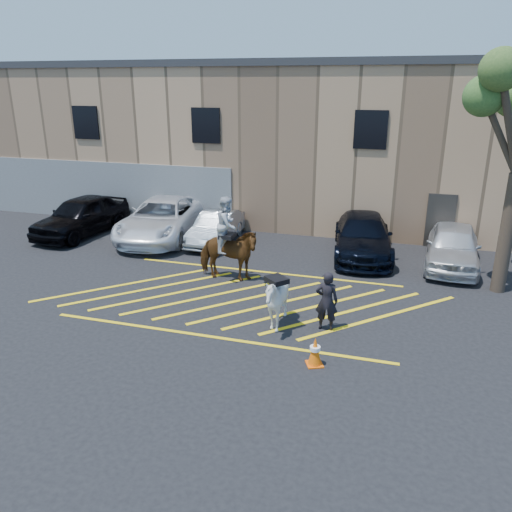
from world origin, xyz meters
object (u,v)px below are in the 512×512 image
(car_black_suv, at_px, (81,216))
(car_blue_suv, at_px, (363,236))
(handler, at_px, (327,301))
(saddled_white, at_px, (276,301))
(mounted_bay, at_px, (228,247))
(traffic_cone, at_px, (315,351))
(car_white_pickup, at_px, (162,219))
(car_silver_sedan, at_px, (216,228))
(car_white_suv, at_px, (453,246))

(car_black_suv, relative_size, car_blue_suv, 0.95)
(handler, height_order, saddled_white, handler)
(mounted_bay, height_order, saddled_white, mounted_bay)
(saddled_white, distance_m, traffic_cone, 2.15)
(car_white_pickup, xyz_separation_m, mounted_bay, (4.37, -3.85, 0.34))
(car_white_pickup, xyz_separation_m, car_silver_sedan, (2.48, -0.02, -0.19))
(car_white_pickup, distance_m, car_white_suv, 11.74)
(mounted_bay, relative_size, traffic_cone, 3.95)
(car_black_suv, bearing_deg, car_silver_sedan, 10.73)
(car_silver_sedan, bearing_deg, saddled_white, -57.91)
(car_blue_suv, relative_size, handler, 3.14)
(car_blue_suv, distance_m, traffic_cone, 8.55)
(mounted_bay, xyz_separation_m, saddled_white, (2.44, -2.94, -0.37))
(car_black_suv, xyz_separation_m, car_silver_sedan, (6.10, 0.55, -0.20))
(car_white_suv, bearing_deg, handler, -116.04)
(car_silver_sedan, xyz_separation_m, handler, (5.64, -6.48, 0.19))
(traffic_cone, bearing_deg, car_white_pickup, 134.22)
(car_silver_sedan, xyz_separation_m, car_white_suv, (9.26, -0.23, 0.13))
(mounted_bay, bearing_deg, car_silver_sedan, 116.23)
(car_silver_sedan, distance_m, saddled_white, 8.04)
(car_white_suv, height_order, traffic_cone, car_white_suv)
(car_white_pickup, xyz_separation_m, car_blue_suv, (8.49, 0.14, -0.07))
(car_black_suv, xyz_separation_m, handler, (11.74, -5.93, -0.01))
(car_silver_sedan, xyz_separation_m, traffic_cone, (5.69, -8.37, -0.27))
(car_black_suv, height_order, traffic_cone, car_black_suv)
(car_white_suv, distance_m, traffic_cone, 8.90)
(car_white_pickup, relative_size, car_blue_suv, 1.14)
(car_black_suv, distance_m, car_silver_sedan, 6.13)
(car_blue_suv, height_order, traffic_cone, car_blue_suv)
(car_silver_sedan, height_order, saddled_white, saddled_white)
(mounted_bay, xyz_separation_m, traffic_cone, (3.80, -4.54, -0.80))
(car_black_suv, relative_size, saddled_white, 2.59)
(car_silver_sedan, distance_m, car_blue_suv, 6.01)
(handler, bearing_deg, car_blue_suv, -96.04)
(car_white_pickup, bearing_deg, car_silver_sedan, -8.23)
(car_blue_suv, height_order, car_white_suv, car_white_suv)
(car_black_suv, xyz_separation_m, saddled_white, (10.42, -6.22, -0.05))
(car_white_suv, height_order, handler, handler)
(car_silver_sedan, height_order, traffic_cone, car_silver_sedan)
(car_black_suv, height_order, car_blue_suv, car_black_suv)
(mounted_bay, bearing_deg, car_white_pickup, 138.61)
(car_white_suv, xyz_separation_m, mounted_bay, (-7.37, -3.60, 0.40))
(car_white_pickup, relative_size, car_white_suv, 1.32)
(traffic_cone, bearing_deg, saddled_white, 130.26)
(car_black_suv, distance_m, car_white_suv, 15.36)
(car_black_suv, height_order, car_white_pickup, car_black_suv)
(car_white_suv, bearing_deg, car_silver_sedan, -177.41)
(car_white_suv, height_order, mounted_bay, mounted_bay)
(car_black_suv, bearing_deg, traffic_cone, -28.01)
(car_blue_suv, height_order, saddled_white, saddled_white)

